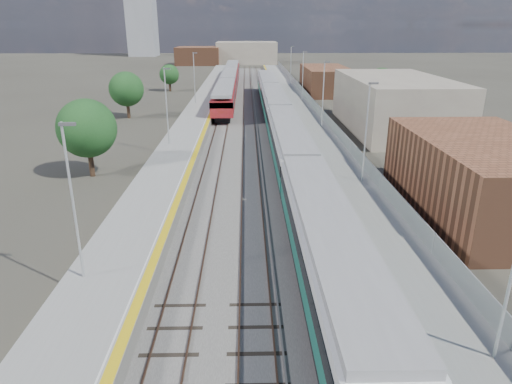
{
  "coord_description": "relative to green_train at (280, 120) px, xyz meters",
  "views": [
    {
      "loc": [
        -2.35,
        -11.3,
        12.38
      ],
      "look_at": [
        -1.75,
        16.39,
        2.2
      ],
      "focal_mm": 32.0,
      "sensor_mm": 36.0,
      "label": 1
    }
  ],
  "objects": [
    {
      "name": "green_train",
      "position": [
        0.0,
        0.0,
        0.0
      ],
      "size": [
        3.02,
        83.95,
        3.32
      ],
      "color": "black",
      "rests_on": "ground"
    },
    {
      "name": "tree_a",
      "position": [
        -17.24,
        -12.73,
        1.87
      ],
      "size": [
        4.93,
        4.93,
        6.68
      ],
      "color": "#382619",
      "rests_on": "ground"
    },
    {
      "name": "platform_right",
      "position": [
        3.78,
        13.04,
        -1.81
      ],
      "size": [
        4.7,
        155.0,
        8.52
      ],
      "color": "slate",
      "rests_on": "ground"
    },
    {
      "name": "tracks",
      "position": [
        -3.15,
        14.73,
        -2.23
      ],
      "size": [
        8.96,
        160.0,
        0.17
      ],
      "color": "#4C3323",
      "rests_on": "ground"
    },
    {
      "name": "platform_left",
      "position": [
        -10.55,
        13.04,
        -1.82
      ],
      "size": [
        4.3,
        155.0,
        8.52
      ],
      "color": "slate",
      "rests_on": "ground"
    },
    {
      "name": "tree_b",
      "position": [
        -20.36,
        13.53,
        1.7
      ],
      "size": [
        4.74,
        4.74,
        6.42
      ],
      "color": "#382619",
      "rests_on": "ground"
    },
    {
      "name": "buildings",
      "position": [
        -19.62,
        99.15,
        8.36
      ],
      "size": [
        72.0,
        185.5,
        40.0
      ],
      "color": "brown",
      "rests_on": "ground"
    },
    {
      "name": "tree_c",
      "position": [
        -18.85,
        41.32,
        0.9
      ],
      "size": [
        3.81,
        3.81,
        5.16
      ],
      "color": "#382619",
      "rests_on": "ground"
    },
    {
      "name": "ground",
      "position": [
        -1.5,
        10.55,
        -2.34
      ],
      "size": [
        320.0,
        320.0,
        0.0
      ],
      "primitive_type": "plane",
      "color": "#47443A",
      "rests_on": "ground"
    },
    {
      "name": "ballast_bed",
      "position": [
        -3.75,
        13.05,
        -2.31
      ],
      "size": [
        10.5,
        155.0,
        0.06
      ],
      "primitive_type": "cube",
      "color": "#565451",
      "rests_on": "ground"
    },
    {
      "name": "tree_d",
      "position": [
        17.65,
        22.77,
        1.47
      ],
      "size": [
        4.47,
        4.47,
        6.05
      ],
      "color": "#382619",
      "rests_on": "ground"
    },
    {
      "name": "red_train",
      "position": [
        -7.0,
        38.37,
        -0.06
      ],
      "size": [
        3.05,
        61.81,
        3.85
      ],
      "color": "black",
      "rests_on": "ground"
    }
  ]
}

